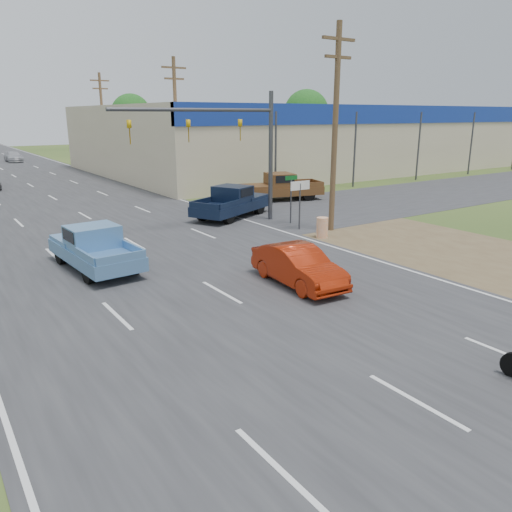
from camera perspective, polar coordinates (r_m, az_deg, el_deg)
ground at (r=11.34m, az=17.77°, el=-15.60°), size 200.00×200.00×0.00m
main_road at (r=46.75m, az=-24.39°, el=7.38°), size 15.00×180.00×0.02m
cross_road at (r=25.65m, az=-15.34°, el=2.30°), size 120.00×10.00×0.02m
dirt_verge at (r=25.26m, az=15.66°, el=2.06°), size 8.00×18.00×0.01m
big_box_store at (r=60.68m, az=7.17°, el=13.42°), size 50.00×28.10×6.60m
utility_pole_1 at (r=25.56m, az=9.04°, el=14.65°), size 2.00×0.28×10.00m
utility_pole_2 at (r=40.63m, az=-9.13°, el=15.02°), size 2.00×0.28×10.00m
utility_pole_3 at (r=57.42m, az=-17.11°, el=14.73°), size 2.00×0.28×10.00m
tree_3 at (r=98.44m, az=5.76°, el=16.03°), size 8.40×8.40×10.40m
tree_5 at (r=107.61m, az=-14.08°, el=15.47°), size 7.98×7.98×9.88m
barrel_0 at (r=24.39m, az=7.57°, el=3.23°), size 0.56×0.56×1.00m
barrel_1 at (r=31.32m, az=-2.28°, el=6.15°), size 0.56×0.56×1.00m
lane_sign at (r=25.75m, az=5.05°, el=7.15°), size 1.20×0.08×2.52m
street_name_sign at (r=27.32m, az=4.03°, el=7.05°), size 0.80×0.08×2.61m
signal_mast at (r=26.56m, az=-3.11°, el=13.74°), size 9.12×0.40×7.00m
red_convertible at (r=17.44m, az=4.84°, el=-1.17°), size 1.73×4.25×1.37m
blue_pickup at (r=20.22m, az=-18.09°, el=1.00°), size 2.32×5.26×1.70m
navy_pickup at (r=29.17m, az=-2.66°, el=6.26°), size 5.86×4.25×1.82m
brown_pickup at (r=35.02m, az=2.68°, el=7.92°), size 6.03×3.59×1.88m
distant_car_silver at (r=71.11m, az=-25.96°, el=10.16°), size 1.80×4.39×1.27m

